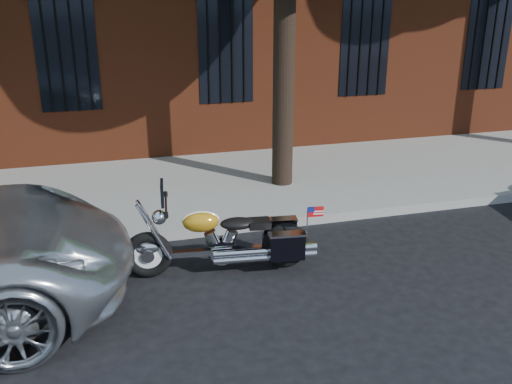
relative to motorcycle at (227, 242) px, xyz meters
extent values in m
plane|color=black|center=(1.10, -0.18, -0.42)|extent=(120.00, 120.00, 0.00)
cube|color=gray|center=(1.10, 1.20, -0.34)|extent=(40.00, 0.16, 0.15)
cube|color=gray|center=(1.10, 3.08, -0.34)|extent=(40.00, 3.60, 0.15)
cube|color=black|center=(1.10, 4.93, 1.78)|extent=(1.10, 0.14, 2.00)
cylinder|color=black|center=(1.10, 4.85, 1.78)|extent=(0.04, 0.04, 2.00)
cylinder|color=black|center=(1.60, 2.72, 2.08)|extent=(0.36, 0.36, 5.00)
torus|color=black|center=(-0.99, 0.12, -0.11)|extent=(0.63, 0.21, 0.61)
torus|color=black|center=(0.74, -0.08, -0.11)|extent=(0.63, 0.21, 0.61)
cylinder|color=white|center=(-0.99, 0.12, -0.11)|extent=(0.46, 0.11, 0.46)
cylinder|color=white|center=(0.74, -0.08, -0.11)|extent=(0.46, 0.11, 0.46)
ellipsoid|color=white|center=(-0.99, 0.12, -0.02)|extent=(0.33, 0.15, 0.18)
ellipsoid|color=orange|center=(0.74, -0.08, 0.00)|extent=(0.33, 0.16, 0.18)
cube|color=white|center=(-0.12, 0.02, -0.13)|extent=(1.38, 0.25, 0.07)
cylinder|color=white|center=(-0.08, 0.01, -0.15)|extent=(0.31, 0.20, 0.29)
cylinder|color=white|center=(0.36, -0.20, -0.14)|extent=(1.15, 0.21, 0.08)
ellipsoid|color=orange|center=(-0.32, 0.04, 0.29)|extent=(0.48, 0.31, 0.26)
ellipsoid|color=black|center=(0.13, -0.01, 0.24)|extent=(0.47, 0.31, 0.14)
cube|color=black|center=(0.74, 0.16, -0.01)|extent=(0.45, 0.20, 0.35)
cube|color=black|center=(0.69, -0.31, -0.01)|extent=(0.45, 0.20, 0.35)
cylinder|color=white|center=(-0.73, 0.09, 0.55)|extent=(0.11, 0.71, 0.03)
sphere|color=white|center=(-0.82, 0.10, 0.39)|extent=(0.20, 0.20, 0.18)
cube|color=black|center=(-0.77, 0.09, 0.70)|extent=(0.08, 0.37, 0.26)
cube|color=red|center=(1.02, -0.39, 0.45)|extent=(0.20, 0.04, 0.13)
camera|label=1|loc=(-1.39, -6.39, 3.07)|focal=40.00mm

